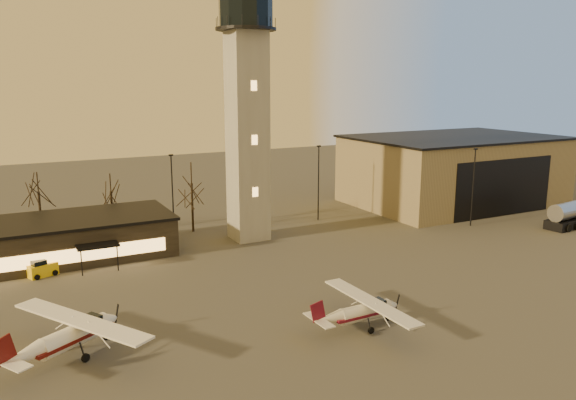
{
  "coord_description": "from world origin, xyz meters",
  "views": [
    {
      "loc": [
        -25.9,
        -29.83,
        18.53
      ],
      "look_at": [
        -3.56,
        13.0,
        8.24
      ],
      "focal_mm": 35.0,
      "sensor_mm": 36.0,
      "label": 1
    }
  ],
  "objects_px": {
    "cessna_rear": "(77,338)",
    "fuel_truck": "(573,216)",
    "cessna_front": "(366,314)",
    "service_cart": "(42,270)",
    "hangar": "(453,170)",
    "control_tower": "(247,100)",
    "terminal": "(49,240)"
  },
  "relations": [
    {
      "from": "hangar",
      "to": "cessna_rear",
      "type": "bearing_deg",
      "value": -156.5
    },
    {
      "from": "terminal",
      "to": "cessna_rear",
      "type": "distance_m",
      "value": 23.36
    },
    {
      "from": "terminal",
      "to": "cessna_front",
      "type": "xyz_separation_m",
      "value": [
        20.02,
        -28.91,
        -1.15
      ]
    },
    {
      "from": "fuel_truck",
      "to": "service_cart",
      "type": "height_order",
      "value": "fuel_truck"
    },
    {
      "from": "cessna_front",
      "to": "service_cart",
      "type": "height_order",
      "value": "cessna_front"
    },
    {
      "from": "terminal",
      "to": "control_tower",
      "type": "bearing_deg",
      "value": -5.15
    },
    {
      "from": "terminal",
      "to": "service_cart",
      "type": "distance_m",
      "value": 5.35
    },
    {
      "from": "control_tower",
      "to": "cessna_front",
      "type": "distance_m",
      "value": 31.04
    },
    {
      "from": "control_tower",
      "to": "fuel_truck",
      "type": "relative_size",
      "value": 3.5
    },
    {
      "from": "terminal",
      "to": "cessna_rear",
      "type": "xyz_separation_m",
      "value": [
        -0.28,
        -23.33,
        -0.98
      ]
    },
    {
      "from": "cessna_front",
      "to": "cessna_rear",
      "type": "distance_m",
      "value": 21.04
    },
    {
      "from": "terminal",
      "to": "fuel_truck",
      "type": "bearing_deg",
      "value": -14.82
    },
    {
      "from": "control_tower",
      "to": "hangar",
      "type": "distance_m",
      "value": 37.9
    },
    {
      "from": "hangar",
      "to": "cessna_front",
      "type": "relative_size",
      "value": 2.87
    },
    {
      "from": "control_tower",
      "to": "cessna_front",
      "type": "height_order",
      "value": "control_tower"
    },
    {
      "from": "cessna_rear",
      "to": "fuel_truck",
      "type": "height_order",
      "value": "cessna_rear"
    },
    {
      "from": "hangar",
      "to": "terminal",
      "type": "bearing_deg",
      "value": -178.03
    },
    {
      "from": "hangar",
      "to": "cessna_front",
      "type": "xyz_separation_m",
      "value": [
        -37.98,
        -30.9,
        -4.15
      ]
    },
    {
      "from": "control_tower",
      "to": "terminal",
      "type": "distance_m",
      "value": 26.24
    },
    {
      "from": "terminal",
      "to": "fuel_truck",
      "type": "xyz_separation_m",
      "value": [
        61.55,
        -16.28,
        -0.83
      ]
    },
    {
      "from": "fuel_truck",
      "to": "cessna_rear",
      "type": "bearing_deg",
      "value": -179.79
    },
    {
      "from": "fuel_truck",
      "to": "service_cart",
      "type": "distance_m",
      "value": 63.73
    },
    {
      "from": "cessna_rear",
      "to": "fuel_truck",
      "type": "bearing_deg",
      "value": -24.48
    },
    {
      "from": "control_tower",
      "to": "hangar",
      "type": "height_order",
      "value": "control_tower"
    },
    {
      "from": "fuel_truck",
      "to": "service_cart",
      "type": "relative_size",
      "value": 3.15
    },
    {
      "from": "control_tower",
      "to": "fuel_truck",
      "type": "distance_m",
      "value": 44.66
    },
    {
      "from": "cessna_front",
      "to": "fuel_truck",
      "type": "xyz_separation_m",
      "value": [
        41.54,
        12.63,
        0.33
      ]
    },
    {
      "from": "hangar",
      "to": "terminal",
      "type": "distance_m",
      "value": 58.11
    },
    {
      "from": "hangar",
      "to": "control_tower",
      "type": "bearing_deg",
      "value": -173.69
    },
    {
      "from": "terminal",
      "to": "service_cart",
      "type": "xyz_separation_m",
      "value": [
        -1.17,
        -5.0,
        -1.52
      ]
    },
    {
      "from": "control_tower",
      "to": "service_cart",
      "type": "xyz_separation_m",
      "value": [
        -23.16,
        -3.02,
        -15.69
      ]
    },
    {
      "from": "cessna_rear",
      "to": "fuel_truck",
      "type": "distance_m",
      "value": 62.23
    }
  ]
}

